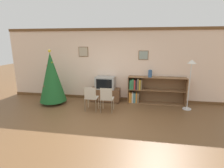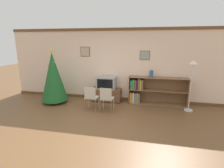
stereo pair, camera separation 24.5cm
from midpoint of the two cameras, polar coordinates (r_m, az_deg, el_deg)
The scene contains 10 objects.
ground_plane at distance 4.74m, azimuth -6.62°, elevation -14.28°, with size 24.00×24.00×0.00m, color brown.
wall_back at distance 6.66m, azimuth -1.06°, elevation 6.23°, with size 8.29×0.11×2.70m.
christmas_tree at distance 6.64m, azimuth -20.11°, elevation 2.02°, with size 0.94×0.94×1.95m.
tv_console at distance 6.64m, azimuth -3.25°, elevation -3.55°, with size 1.10×0.47×0.50m.
television at distance 6.51m, azimuth -3.31°, elevation 0.41°, with size 0.71×0.46×0.45m.
folding_chair_left at distance 5.69m, azimuth -8.12°, elevation -4.30°, with size 0.40×0.40×0.82m.
folding_chair_right at distance 5.56m, azimuth -3.01°, elevation -4.61°, with size 0.40×0.40×0.82m.
bookshelf at distance 6.50m, azimuth 10.07°, elevation -2.00°, with size 2.05×0.36×0.98m.
vase at distance 6.31m, azimuth 11.24°, elevation 3.38°, with size 0.14×0.14×0.26m.
standing_lamp at distance 6.08m, azimuth 23.29°, elevation 3.69°, with size 0.28×0.28×1.66m.
Camera 1 is at (1.09, -4.04, 2.22)m, focal length 28.00 mm.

